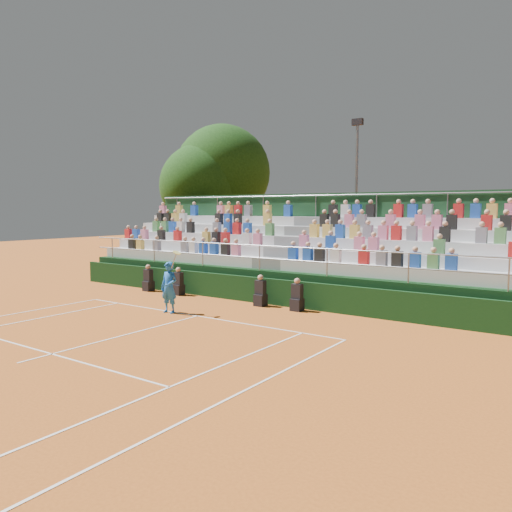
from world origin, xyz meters
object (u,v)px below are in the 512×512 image
Objects in this scene: tennis_player at (169,287)px; tree_east at (222,173)px; tree_west at (202,186)px; floodlight_mast at (356,185)px.

tree_east is (-8.73, 13.89, 5.17)m from tennis_player.
tennis_player is 0.28× the size of tree_west.
floodlight_mast is at bearing 85.11° from tennis_player.
floodlight_mast is (1.14, 13.34, 4.04)m from tennis_player.
tree_west reaches higher than tennis_player.
floodlight_mast is (10.32, 1.03, -0.20)m from tree_west.
tree_west is at bearing -105.95° from tree_east.
tree_east is (0.45, 1.58, 0.92)m from tree_west.
tennis_player is 0.26× the size of floodlight_mast.
tree_west is (-9.18, 12.31, 4.25)m from tennis_player.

